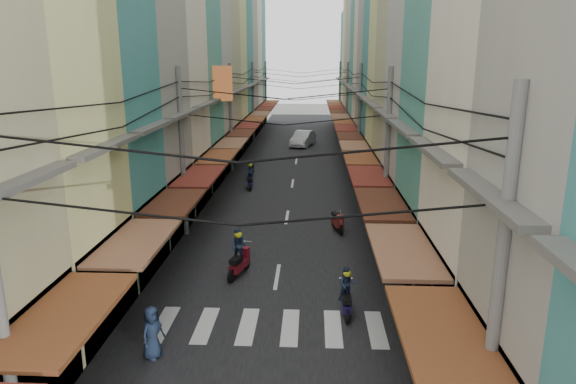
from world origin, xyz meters
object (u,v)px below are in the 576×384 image
(traffic_sign, at_px, (401,230))
(bicycle, at_px, (473,292))
(market_umbrella, at_px, (473,277))
(white_car, at_px, (303,146))

(traffic_sign, bearing_deg, bicycle, -31.99)
(market_umbrella, bearing_deg, white_car, 98.81)
(white_car, distance_m, bicycle, 33.80)
(white_car, height_order, traffic_sign, traffic_sign)
(white_car, relative_size, market_umbrella, 2.08)
(white_car, xyz_separation_m, bicycle, (7.08, -33.05, 0.00))
(bicycle, height_order, traffic_sign, traffic_sign)
(white_car, height_order, market_umbrella, market_umbrella)
(bicycle, distance_m, market_umbrella, 4.66)
(bicycle, relative_size, traffic_sign, 0.63)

